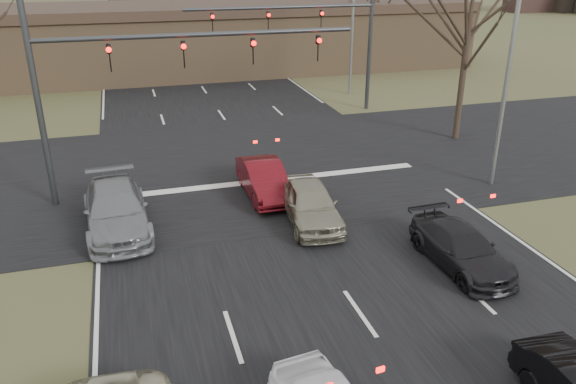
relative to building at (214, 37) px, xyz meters
name	(u,v)px	position (x,y,z in m)	size (l,w,h in m)	color
road_main	(167,36)	(-2.00, 22.00, -2.66)	(14.00, 300.00, 0.02)	black
road_cross	(256,165)	(-2.00, -23.00, -2.65)	(200.00, 14.00, 0.02)	black
building	(214,37)	(0.00, 0.00, 0.00)	(42.40, 10.40, 5.30)	#816345
mast_arm_near	(128,69)	(-7.23, -25.00, 2.41)	(12.12, 0.24, 8.00)	#383A3D
mast_arm_far	(326,27)	(4.18, -15.00, 2.35)	(11.12, 0.24, 8.00)	#383A3D
streetlight_right_near	(507,50)	(6.82, -28.00, 2.92)	(2.34, 0.25, 10.00)	gray
streetlight_right_far	(351,10)	(7.32, -11.00, 2.92)	(2.34, 0.25, 10.00)	gray
car_charcoal_sedan	(461,248)	(2.00, -33.50, -2.05)	(1.72, 4.24, 1.23)	black
car_grey_ahead	(116,210)	(-8.20, -27.88, -1.91)	(2.12, 5.22, 1.52)	gray
car_red_ahead	(264,179)	(-2.50, -26.44, -1.97)	(1.47, 4.22, 1.39)	#5B0D14
car_silver_ahead	(310,203)	(-1.50, -29.27, -1.92)	(1.75, 4.34, 1.48)	gray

